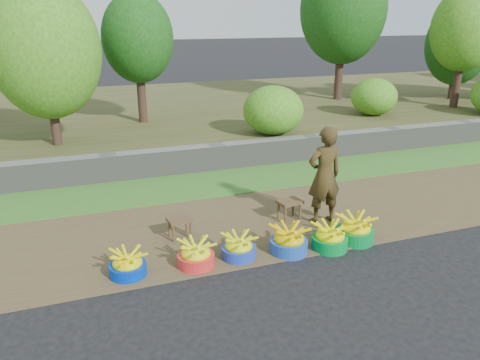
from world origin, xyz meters
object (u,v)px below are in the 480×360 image
object	(u,v)px
basin_b	(196,255)
basin_a	(128,265)
basin_e	(330,238)
stool_left	(180,222)
basin_d	(289,241)
basin_c	(239,248)
vendor_woman	(324,175)
basin_f	(355,230)
stool_right	(289,204)

from	to	relation	value
basin_b	basin_a	bearing A→B (deg)	176.29
basin_a	basin_e	distance (m)	2.78
stool_left	basin_d	bearing A→B (deg)	-34.80
basin_c	vendor_woman	xyz separation A→B (m)	(1.63, 0.65, 0.63)
basin_d	vendor_woman	size ratio (longest dim) A/B	0.34
basin_f	basin_a	bearing A→B (deg)	177.70
basin_e	stool_left	world-z (taller)	basin_e
basin_f	basin_d	bearing A→B (deg)	179.16
basin_a	basin_b	xyz separation A→B (m)	(0.87, -0.06, 0.01)
basin_b	stool_right	distance (m)	1.99
basin_b	basin_f	world-z (taller)	basin_f
stool_right	basin_f	bearing A→B (deg)	-58.85
basin_e	stool_right	xyz separation A→B (m)	(-0.13, 1.06, 0.11)
basin_f	stool_left	distance (m)	2.56
basin_a	basin_f	bearing A→B (deg)	-2.30
basin_b	stool_left	size ratio (longest dim) A/B	1.30
vendor_woman	basin_c	bearing A→B (deg)	21.31
basin_d	stool_right	bearing A→B (deg)	64.36
basin_e	basin_c	bearing A→B (deg)	172.48
vendor_woman	basin_a	bearing A→B (deg)	10.78
basin_a	basin_e	size ratio (longest dim) A/B	0.92
basin_f	stool_right	bearing A→B (deg)	121.15
basin_b	stool_right	world-z (taller)	basin_b
basin_c	vendor_woman	size ratio (longest dim) A/B	0.30
basin_b	basin_f	xyz separation A→B (m)	(2.36, -0.07, 0.02)
stool_right	vendor_woman	xyz separation A→B (m)	(0.46, -0.24, 0.51)
basin_a	stool_right	size ratio (longest dim) A/B	1.14
basin_a	vendor_woman	xyz separation A→B (m)	(3.10, 0.61, 0.63)
basin_e	basin_b	bearing A→B (deg)	175.40
basin_a	stool_left	size ratio (longest dim) A/B	1.25
basin_f	stool_right	size ratio (longest dim) A/B	1.32
stool_left	stool_right	bearing A→B (deg)	1.39
basin_e	basin_f	size ratio (longest dim) A/B	0.93
basin_b	basin_c	world-z (taller)	basin_b
basin_a	vendor_woman	world-z (taller)	vendor_woman
stool_left	stool_right	size ratio (longest dim) A/B	0.91
stool_left	stool_right	xyz separation A→B (m)	(1.79, 0.04, 0.02)
basin_f	basin_e	bearing A→B (deg)	-170.31
basin_c	basin_d	size ratio (longest dim) A/B	0.88
stool_right	basin_e	bearing A→B (deg)	-83.17
basin_d	stool_left	xyz separation A→B (m)	(-1.32, 0.92, 0.09)
basin_b	basin_c	xyz separation A→B (m)	(0.60, 0.02, -0.01)
basin_b	basin_d	distance (m)	1.31
basin_d	basin_f	world-z (taller)	basin_f
basin_a	vendor_woman	bearing A→B (deg)	11.15
stool_right	basin_a	bearing A→B (deg)	-162.18
basin_a	vendor_woman	distance (m)	3.22
basin_b	vendor_woman	distance (m)	2.41
basin_a	stool_right	bearing A→B (deg)	17.82
basin_d	vendor_woman	bearing A→B (deg)	38.21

